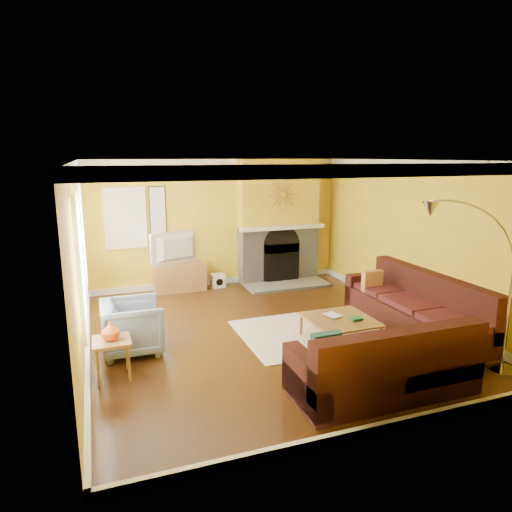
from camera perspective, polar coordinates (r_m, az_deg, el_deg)
name	(u,v)px	position (r m, az deg, el deg)	size (l,w,h in m)	color
floor	(267,332)	(7.45, 1.41, -9.47)	(5.50, 6.00, 0.02)	#4D2B10
ceiling	(268,160)	(6.91, 1.53, 11.95)	(5.50, 6.00, 0.02)	white
wall_back	(217,223)	(9.88, -4.91, 4.13)	(5.50, 0.02, 2.70)	yellow
wall_front	(384,310)	(4.48, 15.70, -6.50)	(5.50, 0.02, 2.70)	yellow
wall_left	(77,263)	(6.59, -21.49, -0.87)	(0.02, 6.00, 2.70)	yellow
wall_right	(415,239)	(8.44, 19.21, 2.07)	(0.02, 6.00, 2.70)	yellow
baseboard	(267,328)	(7.42, 1.41, -8.97)	(5.50, 6.00, 0.12)	white
crown_molding	(268,164)	(6.91, 1.53, 11.37)	(5.50, 6.00, 0.12)	white
window_left_near	(80,237)	(7.84, -21.10, 2.28)	(0.06, 1.22, 1.72)	white
window_left_far	(78,262)	(5.97, -21.33, -0.69)	(0.06, 1.22, 1.72)	white
window_back	(125,218)	(9.49, -16.03, 4.58)	(0.82, 0.06, 1.22)	white
wall_art	(158,214)	(9.56, -12.16, 5.14)	(0.34, 0.04, 1.14)	white
fireplace	(278,221)	(10.11, 2.83, 4.36)	(1.80, 0.40, 2.70)	gray
mantel	(283,227)	(9.91, 3.35, 3.60)	(1.92, 0.22, 0.08)	white
hearth	(288,285)	(9.89, 3.97, -3.66)	(1.80, 0.70, 0.06)	gray
sunburst	(283,195)	(9.83, 3.38, 7.64)	(0.70, 0.04, 0.70)	olive
rug	(315,331)	(7.49, 7.43, -9.32)	(2.40, 1.80, 0.02)	beige
sectional_sofa	(362,317)	(6.95, 13.14, -7.39)	(3.26, 3.43, 0.90)	#391512
coffee_table	(339,330)	(7.09, 10.39, -9.09)	(0.97, 0.97, 0.38)	white
media_console	(179,277)	(9.66, -9.55, -2.60)	(1.06, 0.48, 0.58)	#9C6A38
tv	(178,248)	(9.52, -9.69, 0.99)	(1.13, 0.15, 0.65)	black
subwoofer	(218,280)	(9.86, -4.80, -3.07)	(0.28, 0.28, 0.28)	white
armchair	(132,327)	(6.82, -15.21, -8.51)	(0.82, 0.84, 0.76)	gray
side_table	(113,359)	(6.19, -17.47, -12.13)	(0.46, 0.46, 0.51)	#9C6A38
vase	(111,331)	(6.05, -17.70, -8.89)	(0.23, 0.23, 0.24)	#DD521A
book	(328,316)	(7.03, 9.03, -7.46)	(0.19, 0.26, 0.03)	white
arc_lamp	(472,294)	(6.11, 25.44, -4.29)	(1.44, 0.36, 2.28)	silver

